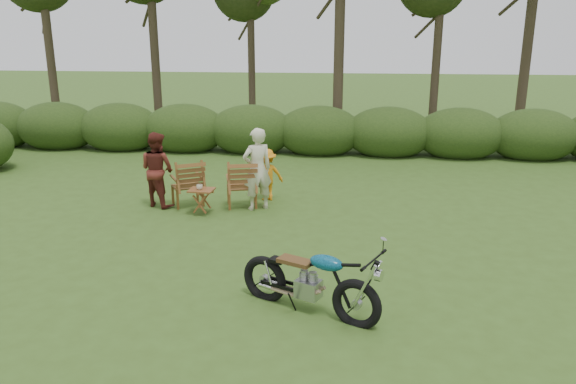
# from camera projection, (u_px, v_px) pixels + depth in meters

# --- Properties ---
(ground) EXTENTS (80.00, 80.00, 0.00)m
(ground) POSITION_uv_depth(u_px,v_px,m) (285.00, 288.00, 7.87)
(ground) COLOR #354F1A
(ground) RESTS_ON ground
(tree_line) EXTENTS (22.52, 11.62, 8.14)m
(tree_line) POSITION_uv_depth(u_px,v_px,m) (340.00, 18.00, 16.05)
(tree_line) COLOR #392E1F
(tree_line) RESTS_ON ground
(motorcycle) EXTENTS (2.02, 1.48, 1.08)m
(motorcycle) POSITION_uv_depth(u_px,v_px,m) (308.00, 310.00, 7.26)
(motorcycle) COLOR #0D7EAC
(motorcycle) RESTS_ON ground
(lawn_chair_right) EXTENTS (0.82, 0.82, 0.98)m
(lawn_chair_right) POSITION_uv_depth(u_px,v_px,m) (242.00, 206.00, 11.53)
(lawn_chair_right) COLOR brown
(lawn_chair_right) RESTS_ON ground
(lawn_chair_left) EXTENTS (0.90, 0.90, 0.96)m
(lawn_chair_left) POSITION_uv_depth(u_px,v_px,m) (188.00, 205.00, 11.62)
(lawn_chair_left) COLOR brown
(lawn_chair_left) RESTS_ON ground
(side_table) EXTENTS (0.51, 0.44, 0.51)m
(side_table) POSITION_uv_depth(u_px,v_px,m) (202.00, 202.00, 10.97)
(side_table) COLOR brown
(side_table) RESTS_ON ground
(cup) EXTENTS (0.13, 0.13, 0.10)m
(cup) POSITION_uv_depth(u_px,v_px,m) (200.00, 187.00, 10.88)
(cup) COLOR beige
(cup) RESTS_ON side_table
(adult_a) EXTENTS (0.72, 0.65, 1.66)m
(adult_a) POSITION_uv_depth(u_px,v_px,m) (258.00, 209.00, 11.36)
(adult_a) COLOR beige
(adult_a) RESTS_ON ground
(adult_b) EXTENTS (0.92, 0.85, 1.53)m
(adult_b) POSITION_uv_depth(u_px,v_px,m) (160.00, 205.00, 11.57)
(adult_b) COLOR #5D221A
(adult_b) RESTS_ON ground
(child) EXTENTS (0.82, 0.67, 1.10)m
(child) POSITION_uv_depth(u_px,v_px,m) (267.00, 200.00, 11.96)
(child) COLOR orange
(child) RESTS_ON ground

